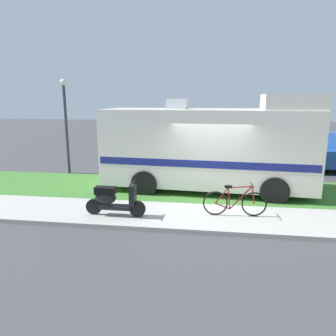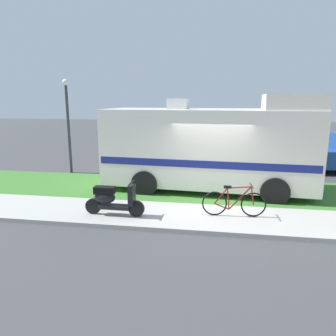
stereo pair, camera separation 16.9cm
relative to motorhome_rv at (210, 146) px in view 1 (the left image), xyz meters
name	(u,v)px [view 1 (the left image)]	position (x,y,z in m)	size (l,w,h in m)	color
ground_plane	(209,206)	(0.03, -1.71, -1.62)	(80.00, 80.00, 0.00)	#424244
sidewalk	(209,218)	(0.03, -2.91, -1.56)	(24.00, 2.00, 0.12)	#ADAAA3
grass_strip	(210,191)	(0.03, -0.21, -1.58)	(24.00, 3.40, 0.08)	#3D752D
motorhome_rv	(210,146)	(0.00, 0.00, 0.00)	(7.36, 3.00, 3.41)	silver
scooter	(113,199)	(-2.58, -3.22, -1.05)	(1.68, 0.50, 0.97)	black
bicycle	(235,202)	(0.72, -2.78, -1.12)	(1.73, 0.52, 0.89)	black
street_lamp_post	(66,117)	(-6.26, 1.89, 0.87)	(0.28, 0.28, 4.09)	#333338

